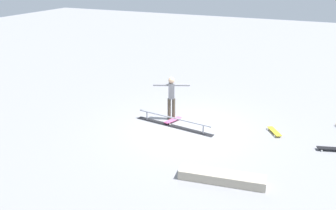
{
  "coord_description": "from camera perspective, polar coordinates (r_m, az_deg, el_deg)",
  "views": [
    {
      "loc": [
        -4.34,
        11.1,
        5.44
      ],
      "look_at": [
        0.51,
        0.51,
        1.0
      ],
      "focal_mm": 39.31,
      "sensor_mm": 36.0,
      "label": 1
    }
  ],
  "objects": [
    {
      "name": "loose_skateboard_black",
      "position": [
        12.64,
        23.86,
        -6.18
      ],
      "size": [
        0.82,
        0.42,
        0.09
      ],
      "rotation": [
        0.0,
        0.0,
        0.29
      ],
      "color": "black",
      "rests_on": "ground_plane"
    },
    {
      "name": "grind_rail",
      "position": [
        13.21,
        0.9,
        -2.74
      ],
      "size": [
        3.11,
        0.62,
        0.35
      ],
      "rotation": [
        0.0,
        0.0,
        -0.12
      ],
      "color": "black",
      "rests_on": "ground_plane"
    },
    {
      "name": "skater_main",
      "position": [
        13.51,
        0.54,
        1.52
      ],
      "size": [
        1.25,
        0.61,
        1.66
      ],
      "rotation": [
        0.0,
        0.0,
        3.56
      ],
      "color": "brown",
      "rests_on": "ground_plane"
    },
    {
      "name": "skate_ledge",
      "position": [
        10.13,
        8.34,
        -11.03
      ],
      "size": [
        2.36,
        0.82,
        0.26
      ],
      "primitive_type": "cube",
      "rotation": [
        0.0,
        0.0,
        0.15
      ],
      "color": "#B2A893",
      "rests_on": "ground_plane"
    },
    {
      "name": "skateboard_main",
      "position": [
        13.61,
        0.75,
        -2.36
      ],
      "size": [
        0.44,
        0.82,
        0.09
      ],
      "rotation": [
        0.0,
        0.0,
        1.25
      ],
      "color": "#E05993",
      "rests_on": "ground_plane"
    },
    {
      "name": "ground_plane",
      "position": [
        13.1,
        2.97,
        -3.7
      ],
      "size": [
        60.0,
        60.0,
        0.0
      ],
      "primitive_type": "plane",
      "color": "gray"
    },
    {
      "name": "loose_skateboard_yellow",
      "position": [
        13.24,
        16.18,
        -3.94
      ],
      "size": [
        0.61,
        0.78,
        0.09
      ],
      "rotation": [
        0.0,
        0.0,
        5.3
      ],
      "color": "yellow",
      "rests_on": "ground_plane"
    }
  ]
}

